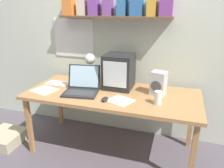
# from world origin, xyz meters

# --- Properties ---
(ground_plane) EXTENTS (12.00, 12.00, 0.00)m
(ground_plane) POSITION_xyz_m (0.00, 0.00, 0.00)
(ground_plane) COLOR #5A525C
(back_wall) EXTENTS (5.60, 0.24, 2.60)m
(back_wall) POSITION_xyz_m (-0.01, 0.49, 1.31)
(back_wall) COLOR silver
(back_wall) RESTS_ON ground_plane
(corner_desk) EXTENTS (1.81, 0.77, 0.70)m
(corner_desk) POSITION_xyz_m (0.00, 0.00, 0.65)
(corner_desk) COLOR #B37F4B
(corner_desk) RESTS_ON ground_plane
(crt_monitor) EXTENTS (0.31, 0.32, 0.38)m
(crt_monitor) POSITION_xyz_m (0.02, 0.18, 0.89)
(crt_monitor) COLOR #232326
(crt_monitor) RESTS_ON corner_desk
(laptop) EXTENTS (0.40, 0.38, 0.26)m
(laptop) POSITION_xyz_m (-0.32, -0.06, 0.77)
(laptop) COLOR #232326
(laptop) RESTS_ON corner_desk
(desk_lamp) EXTENTS (0.14, 0.20, 0.37)m
(desk_lamp) POSITION_xyz_m (-0.31, 0.17, 0.97)
(desk_lamp) COLOR silver
(desk_lamp) RESTS_ON corner_desk
(juice_glass) EXTENTS (0.07, 0.07, 0.13)m
(juice_glass) POSITION_xyz_m (0.49, -0.13, 0.76)
(juice_glass) COLOR white
(juice_glass) RESTS_ON corner_desk
(space_heater) EXTENTS (0.17, 0.16, 0.25)m
(space_heater) POSITION_xyz_m (0.46, 0.10, 0.82)
(space_heater) COLOR silver
(space_heater) RESTS_ON corner_desk
(computer_mouse) EXTENTS (0.06, 0.11, 0.03)m
(computer_mouse) POSITION_xyz_m (-0.01, -0.21, 0.72)
(computer_mouse) COLOR #232326
(computer_mouse) RESTS_ON corner_desk
(printed_handout) EXTENTS (0.29, 0.16, 0.00)m
(printed_handout) POSITION_xyz_m (-0.70, 0.09, 0.70)
(printed_handout) COLOR white
(printed_handout) RESTS_ON corner_desk
(open_notebook) EXTENTS (0.28, 0.27, 0.00)m
(open_notebook) POSITION_xyz_m (0.14, -0.17, 0.70)
(open_notebook) COLOR white
(open_notebook) RESTS_ON corner_desk
(loose_paper_near_monitor) EXTENTS (0.30, 0.28, 0.00)m
(loose_paper_near_monitor) POSITION_xyz_m (-0.72, -0.15, 0.70)
(loose_paper_near_monitor) COLOR white
(loose_paper_near_monitor) RESTS_ON corner_desk
(floor_cushion) EXTENTS (0.39, 0.39, 0.13)m
(floor_cushion) POSITION_xyz_m (-1.26, -0.27, 0.07)
(floor_cushion) COLOR #BDB391
(floor_cushion) RESTS_ON ground_plane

